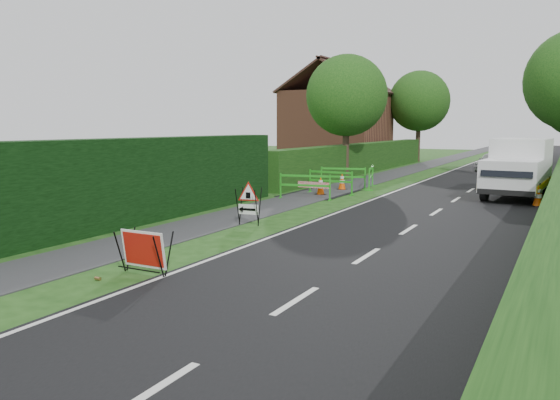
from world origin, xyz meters
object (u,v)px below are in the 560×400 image
at_px(triangle_sign, 247,200).
at_px(works_van, 519,167).
at_px(red_rect_sign, 143,250).
at_px(hatchback_car, 492,161).

distance_m(triangle_sign, works_van, 12.23).
height_order(red_rect_sign, triangle_sign, triangle_sign).
bearing_deg(hatchback_car, works_van, -69.22).
xyz_separation_m(works_van, hatchback_car, (-2.60, 13.64, -0.64)).
bearing_deg(triangle_sign, works_van, 48.90).
bearing_deg(red_rect_sign, works_van, 71.35).
bearing_deg(works_van, hatchback_car, 104.50).
distance_m(red_rect_sign, hatchback_car, 29.65).
distance_m(red_rect_sign, works_van, 16.77).
bearing_deg(red_rect_sign, hatchback_car, 84.60).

